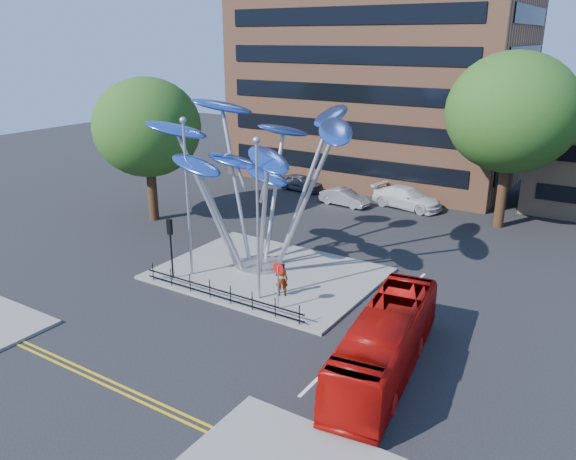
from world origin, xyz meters
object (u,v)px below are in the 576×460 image
Objects in this scene: tree_left at (147,128)px; street_lamp_right at (257,206)px; leaf_sculpture at (258,152)px; parked_car_left at (300,182)px; pedestrian at (282,280)px; parked_car_mid at (344,197)px; tree_right at (512,113)px; red_bus at (385,343)px; traffic_light_island at (170,236)px; parked_car_right at (407,198)px; no_entry_sign_island at (278,278)px; street_lamp_left at (187,185)px.

tree_left reaches higher than street_lamp_right.
leaf_sculpture reaches higher than parked_car_left.
pedestrian reaches higher than parked_car_mid.
red_bus is (0.50, -21.61, -6.71)m from tree_right.
tree_right reaches higher than traffic_light_island.
tree_left is at bearing -151.39° from tree_right.
street_lamp_right is at bearing -171.14° from parked_car_right.
red_bus is at bearing -23.14° from tree_left.
tree_right is 6.84× the size of pedestrian.
pedestrian reaches higher than parked_car_left.
leaf_sculpture is (11.93, -3.32, 0.08)m from tree_left.
tree_right is at bearing -87.50° from parked_car_right.
red_bus reaches higher than no_entry_sign_island.
parked_car_right is at bearing 101.24° from red_bus.
red_bus is 23.82m from parked_car_right.
street_lamp_left reaches higher than parked_car_right.
no_entry_sign_island is at bearing -17.87° from street_lamp_right.
leaf_sculpture is at bearing -150.64° from parked_car_left.
tree_left reaches higher than parked_car_right.
street_lamp_left is 7.25m from pedestrian.
tree_right is 1.38× the size of street_lamp_left.
tree_right is at bearing -139.84° from pedestrian.
parked_car_mid is at bearing 87.51° from street_lamp_left.
parked_car_mid is at bearing 103.35° from street_lamp_right.
street_lamp_right is at bearing 17.56° from pedestrian.
street_lamp_left is 1.55× the size of parked_car_right.
parked_car_mid is at bearing 107.37° from no_entry_sign_island.
street_lamp_right is at bearing -162.78° from parked_car_mid.
leaf_sculpture is at bearing 54.96° from traffic_light_island.
red_bus is at bearing -8.90° from traffic_light_island.
street_lamp_left is at bearing -124.05° from tree_right.
parked_car_right reaches higher than parked_car_left.
no_entry_sign_island is at bearing -166.91° from parked_car_right.
pedestrian is at bearing -110.25° from tree_right.
pedestrian is (0.81, 0.88, -4.06)m from street_lamp_right.
red_bus reaches higher than parked_car_right.
street_lamp_right is 3.64m from no_entry_sign_island.
tree_left is 4.21× the size of no_entry_sign_island.
no_entry_sign_island is at bearing -107.12° from tree_right.
tree_left reaches higher than traffic_light_island.
street_lamp_left is at bearing -160.70° from parked_car_left.
street_lamp_right reaches higher than parked_car_right.
parked_car_mid is (-11.74, -1.12, -7.37)m from tree_right.
tree_left is 5.83× the size of pedestrian.
no_entry_sign_island is 1.71m from pedestrian.
tree_right is at bearing 68.46° from street_lamp_right.
red_bus is (13.00, -3.11, -4.03)m from street_lamp_left.
traffic_light_island reaches higher than parked_car_mid.
pedestrian is 19.03m from parked_car_right.
tree_right is 3.00× the size of parked_car_mid.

